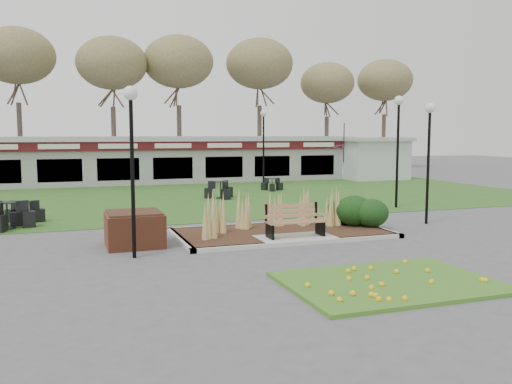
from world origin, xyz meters
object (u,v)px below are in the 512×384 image
object	(u,v)px
bistro_set_c	(272,186)
brick_planter	(134,229)
lamp_post_mid_right	(264,131)
bistro_set_b	(23,216)
bistro_set_a	(7,220)
bistro_set_d	(221,193)
food_pavilion	(169,159)
park_bench	(294,220)
lamp_post_far_right	(398,127)
lamp_post_near_right	(429,136)
lamp_post_mid_left	(131,134)
patio_umbrella	(344,160)
service_hut	(373,158)

from	to	relation	value
bistro_set_c	brick_planter	bearing A→B (deg)	-125.57
lamp_post_mid_right	bistro_set_b	size ratio (longest dim) A/B	3.31
bistro_set_a	bistro_set_d	bearing A→B (deg)	33.43
brick_planter	bistro_set_b	distance (m)	5.96
food_pavilion	bistro_set_a	size ratio (longest dim) A/B	15.42
park_bench	lamp_post_far_right	size ratio (longest dim) A/B	0.37
park_bench	bistro_set_a	size ratio (longest dim) A/B	1.07
lamp_post_near_right	bistro_set_a	size ratio (longest dim) A/B	2.55
lamp_post_near_right	lamp_post_mid_left	distance (m)	10.18
bistro_set_a	patio_umbrella	xyz separation A→B (m)	(16.44, 8.00, 1.31)
bistro_set_c	patio_umbrella	bearing A→B (deg)	-3.12
brick_planter	bistro_set_c	bearing A→B (deg)	54.43
lamp_post_near_right	lamp_post_mid_right	size ratio (longest dim) A/B	0.93
brick_planter	food_pavilion	world-z (taller)	food_pavilion
brick_planter	park_bench	bearing A→B (deg)	-9.69
lamp_post_mid_right	bistro_set_c	distance (m)	3.79
service_hut	bistro_set_d	xyz separation A→B (m)	(-12.72, -7.26, -1.17)
park_bench	bistro_set_c	distance (m)	13.69
service_hut	bistro_set_d	size ratio (longest dim) A/B	2.98
park_bench	patio_umbrella	xyz separation A→B (m)	(8.52, 12.75, 1.03)
brick_planter	lamp_post_near_right	world-z (taller)	lamp_post_near_right
food_pavilion	bistro_set_a	world-z (taller)	food_pavilion
lamp_post_mid_left	patio_umbrella	distance (m)	18.83
park_bench	lamp_post_mid_right	distance (m)	16.21
brick_planter	patio_umbrella	bearing A→B (deg)	42.88
park_bench	brick_planter	world-z (taller)	park_bench
bistro_set_b	lamp_post_near_right	bearing A→B (deg)	-19.64
bistro_set_d	food_pavilion	bearing A→B (deg)	94.82
brick_planter	lamp_post_mid_left	xyz separation A→B (m)	(-0.18, -1.44, 2.57)
lamp_post_mid_right	bistro_set_b	xyz separation A→B (m)	(-12.25, -9.47, -2.95)
lamp_post_mid_right	bistro_set_c	xyz separation A→B (m)	(-0.36, -2.31, -2.97)
brick_planter	food_pavilion	size ratio (longest dim) A/B	0.06
lamp_post_mid_left	patio_umbrella	size ratio (longest dim) A/B	1.64
park_bench	bistro_set_c	size ratio (longest dim) A/B	1.42
food_pavilion	patio_umbrella	distance (m)	11.01
service_hut	bistro_set_c	world-z (taller)	service_hut
lamp_post_far_right	brick_planter	bearing A→B (deg)	-159.28
lamp_post_mid_right	bistro_set_a	bearing A→B (deg)	-140.15
lamp_post_far_right	service_hut	bearing A→B (deg)	62.18
brick_planter	bistro_set_a	xyz separation A→B (m)	(-3.52, 4.00, -0.17)
bistro_set_d	patio_umbrella	world-z (taller)	patio_umbrella
food_pavilion	bistro_set_a	xyz separation A→B (m)	(-7.92, -14.96, -1.17)
park_bench	lamp_post_far_right	distance (m)	8.83
lamp_post_mid_left	lamp_post_mid_right	world-z (taller)	lamp_post_mid_right
brick_planter	service_hut	distance (m)	24.71
park_bench	brick_planter	xyz separation A→B (m)	(-4.40, 0.75, -0.11)
food_pavilion	lamp_post_near_right	distance (m)	19.35
lamp_post_mid_left	bistro_set_a	world-z (taller)	lamp_post_mid_left
food_pavilion	bistro_set_b	world-z (taller)	food_pavilion
service_hut	lamp_post_far_right	bearing A→B (deg)	-117.82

